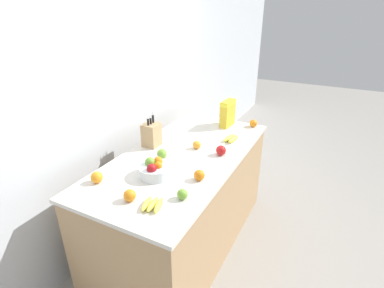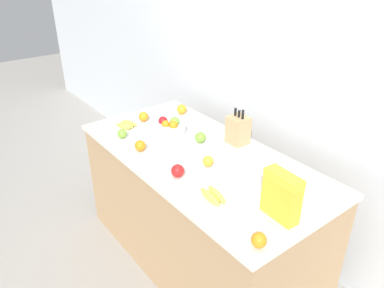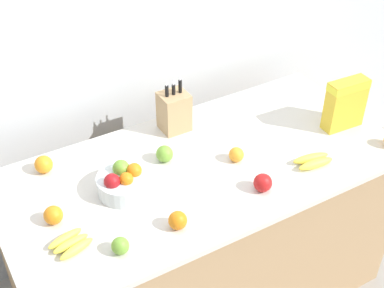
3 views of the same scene
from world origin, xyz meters
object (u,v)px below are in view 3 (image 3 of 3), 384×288
knife_block (174,111)px  fruit_bowl (124,182)px  orange_by_cereal (236,155)px  banana_bunch_left (313,161)px  cereal_box (346,102)px  banana_bunch_right (71,244)px  apple_middle (165,154)px  apple_rear (263,183)px  orange_back_center (44,164)px  orange_front_left (53,215)px  orange_front_right (178,220)px  apple_front (120,246)px

knife_block → fruit_bowl: (-0.41, -0.31, -0.05)m
knife_block → orange_by_cereal: (0.12, -0.38, -0.07)m
banana_bunch_left → orange_by_cereal: 0.36m
orange_by_cereal → banana_bunch_left: bearing=-35.0°
cereal_box → banana_bunch_left: bearing=-149.6°
fruit_bowl → banana_bunch_right: 0.37m
knife_block → fruit_bowl: size_ratio=1.27×
apple_middle → apple_rear: apple_rear is taller
orange_back_center → cereal_box: bearing=-16.0°
apple_rear → orange_by_cereal: 0.23m
orange_back_center → knife_block: bearing=0.3°
fruit_bowl → banana_bunch_left: size_ratio=1.25×
knife_block → apple_middle: (-0.17, -0.21, -0.06)m
orange_front_left → orange_by_cereal: orange_front_left is taller
orange_front_right → banana_bunch_left: bearing=2.8°
orange_front_right → fruit_bowl: bearing=106.6°
orange_front_right → orange_front_left: bearing=146.4°
cereal_box → apple_middle: size_ratio=3.28×
cereal_box → orange_front_left: cereal_box is taller
apple_front → apple_rear: size_ratio=0.85×
banana_bunch_left → apple_rear: size_ratio=2.33×
fruit_bowl → orange_by_cereal: size_ratio=3.37×
apple_rear → apple_middle: bearing=124.4°
orange_by_cereal → orange_front_right: bearing=-151.6°
knife_block → apple_front: knife_block is taller
fruit_bowl → apple_rear: size_ratio=2.91×
banana_bunch_left → apple_middle: bearing=147.3°
knife_block → apple_middle: bearing=-128.5°
banana_bunch_left → cereal_box: bearing=27.1°
banana_bunch_right → apple_rear: 0.84m
apple_middle → orange_front_left: size_ratio=1.02×
apple_middle → apple_front: apple_middle is taller
fruit_bowl → banana_bunch_left: bearing=-18.3°
banana_bunch_right → apple_rear: bearing=-7.2°
cereal_box → banana_bunch_left: cereal_box is taller
apple_middle → apple_front: 0.58m
apple_middle → banana_bunch_left: bearing=-32.7°
apple_front → orange_by_cereal: orange_by_cereal is taller
banana_bunch_right → orange_front_right: 0.43m
orange_by_cereal → orange_back_center: size_ratio=0.86×
apple_front → orange_front_right: 0.25m
knife_block → apple_front: bearing=-132.8°
fruit_bowl → orange_front_right: bearing=-73.4°
banana_bunch_left → orange_back_center: size_ratio=2.33×
orange_by_cereal → apple_front: bearing=-160.7°
cereal_box → apple_front: (-1.32, -0.21, -0.11)m
apple_rear → orange_by_cereal: size_ratio=1.16×
knife_block → orange_front_right: (-0.32, -0.62, -0.06)m
apple_middle → orange_front_left: 0.59m
cereal_box → fruit_bowl: (-1.16, 0.10, -0.09)m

